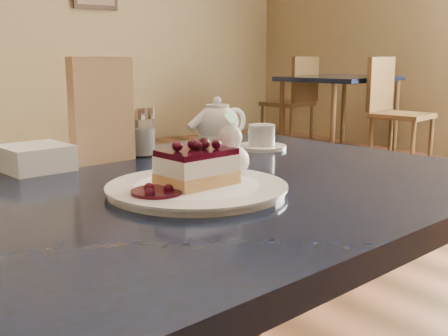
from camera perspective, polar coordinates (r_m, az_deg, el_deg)
main_table at (r=0.91m, az=-4.60°, el=-6.42°), size 1.19×0.86×0.69m
dessert_plate at (r=0.86m, az=-2.77°, el=-2.13°), size 0.27×0.27×0.01m
cheesecake_slice at (r=0.85m, az=-2.79°, el=0.05°), size 0.12×0.09×0.06m
whipped_cream at (r=0.91m, az=0.63°, el=0.78°), size 0.06×0.06×0.06m
berry_sauce at (r=0.80m, az=-6.85°, el=-2.45°), size 0.07×0.07×0.01m
tea_set at (r=1.31m, az=0.20°, el=4.16°), size 0.19×0.23×0.10m
menu_card at (r=1.11m, az=-12.29°, el=5.75°), size 0.13×0.04×0.20m
sugar_shaker at (r=1.17m, az=-8.32°, el=3.75°), size 0.06×0.06×0.10m
napkin_stack at (r=1.07m, az=-18.62°, el=0.99°), size 0.12×0.12×0.05m
bg_table_far_right at (r=5.10m, az=11.43°, el=1.86°), size 1.08×1.73×1.15m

